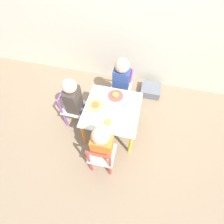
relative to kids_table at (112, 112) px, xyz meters
The scene contains 12 objects.
ground_plane 0.37m from the kids_table, ahead, with size 6.00×6.00×0.00m, color #8C755B.
kids_table is the anchor object (origin of this frame).
chair_red 0.51m from the kids_table, 89.06° to the right, with size 0.26×0.26×0.53m.
chair_pink 0.51m from the kids_table, 88.21° to the left, with size 0.27×0.27×0.53m.
chair_purple 0.51m from the kids_table, behind, with size 0.26×0.26×0.53m.
child_front 0.45m from the kids_table, 89.06° to the right, with size 0.20×0.22×0.74m.
child_back 0.45m from the kids_table, 88.21° to the left, with size 0.20×0.22×0.75m.
child_left 0.44m from the kids_table, behind, with size 0.21×0.20×0.75m.
plate_front 0.20m from the kids_table, 90.00° to the right, with size 0.17×0.17×0.03m.
plate_back 0.20m from the kids_table, 90.00° to the left, with size 0.18×0.18×0.03m.
plate_left 0.20m from the kids_table, behind, with size 0.20×0.20×0.03m.
storage_bin 0.88m from the kids_table, 59.61° to the left, with size 0.28×0.26×0.12m.
Camera 1 is at (0.25, -1.09, 2.01)m, focal length 28.00 mm.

